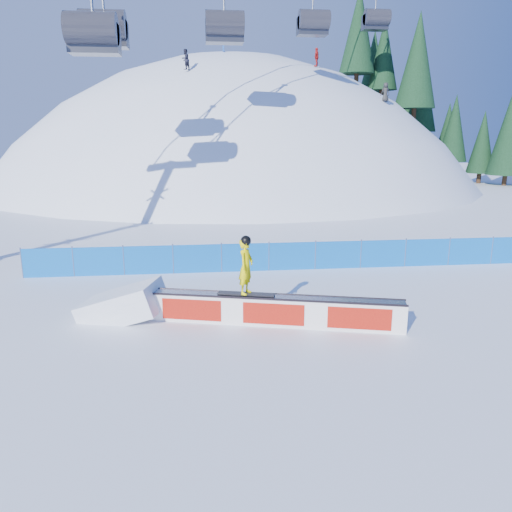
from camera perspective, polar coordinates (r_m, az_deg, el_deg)
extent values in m
plane|color=white|center=(17.16, 6.87, -5.55)|extent=(160.00, 160.00, 0.00)
sphere|color=white|center=(62.52, -2.47, -8.42)|extent=(64.00, 64.00, 64.00)
cylinder|color=#322014|center=(54.79, 12.02, 19.47)|extent=(0.50, 0.50, 1.40)
cone|color=black|center=(55.48, 12.29, 24.35)|extent=(3.65, 3.65, 8.30)
cylinder|color=#322014|center=(56.28, 15.10, 17.51)|extent=(0.50, 0.50, 1.40)
cone|color=black|center=(56.81, 15.42, 22.23)|extent=(3.60, 3.60, 8.19)
cylinder|color=#322014|center=(60.35, 14.92, 16.91)|extent=(0.50, 0.50, 1.40)
cone|color=black|center=(60.78, 15.20, 21.10)|extent=(3.40, 3.40, 7.73)
cylinder|color=#322014|center=(63.12, 14.17, 16.63)|extent=(0.50, 0.50, 1.40)
cone|color=black|center=(63.47, 14.40, 20.23)|extent=(2.98, 2.98, 6.78)
cylinder|color=#322014|center=(63.40, 17.51, 13.90)|extent=(0.50, 0.50, 1.40)
cone|color=black|center=(63.55, 17.76, 17.20)|extent=(2.70, 2.70, 6.13)
cylinder|color=#322014|center=(65.58, 16.38, 14.04)|extent=(0.50, 0.50, 1.40)
cone|color=black|center=(65.84, 16.70, 18.51)|extent=(4.00, 4.00, 9.09)
cylinder|color=#322014|center=(66.43, 18.12, 12.00)|extent=(0.50, 0.50, 1.40)
cone|color=black|center=(66.47, 18.38, 15.40)|extent=(2.95, 2.95, 6.70)
cylinder|color=#322014|center=(68.73, 19.97, 8.79)|extent=(0.50, 0.50, 1.40)
cone|color=black|center=(68.55, 20.32, 12.93)|extent=(3.85, 3.85, 8.75)
cylinder|color=#322014|center=(66.90, 23.31, 8.38)|extent=(0.50, 0.50, 1.40)
cone|color=black|center=(66.71, 23.76, 13.02)|extent=(4.26, 4.26, 9.67)
cylinder|color=#322014|center=(68.73, 24.00, 8.43)|extent=(0.50, 0.50, 1.40)
cone|color=black|center=(68.54, 24.45, 12.87)|extent=(4.17, 4.17, 9.49)
cube|color=#075BB9|center=(21.21, 4.16, -0.02)|extent=(22.00, 0.03, 1.20)
cylinder|color=#3F4B72|center=(22.05, -25.21, -0.66)|extent=(0.05, 0.05, 1.30)
cylinder|color=#3F4B72|center=(21.48, -20.16, -0.54)|extent=(0.05, 0.05, 1.30)
cylinder|color=#3F4B72|center=(21.09, -14.88, -0.40)|extent=(0.05, 0.05, 1.30)
cylinder|color=#3F4B72|center=(20.88, -9.45, -0.26)|extent=(0.05, 0.05, 1.30)
cylinder|color=#3F4B72|center=(20.87, -3.96, -0.11)|extent=(0.05, 0.05, 1.30)
cylinder|color=#3F4B72|center=(21.04, 1.49, 0.04)|extent=(0.05, 0.05, 1.30)
cylinder|color=#3F4B72|center=(21.40, 6.80, 0.18)|extent=(0.05, 0.05, 1.30)
cylinder|color=#3F4B72|center=(21.94, 11.89, 0.32)|extent=(0.05, 0.05, 1.30)
cylinder|color=#3F4B72|center=(22.64, 16.70, 0.44)|extent=(0.05, 0.05, 1.30)
cylinder|color=#3F4B72|center=(23.50, 21.20, 0.56)|extent=(0.05, 0.05, 1.30)
cylinder|color=#3F4B72|center=(24.48, 25.36, 0.66)|extent=(0.05, 0.05, 1.30)
cylinder|color=#2C2B33|center=(27.18, -18.31, 23.47)|extent=(2.40, 1.50, 1.50)
cylinder|color=#2C2B33|center=(34.37, -3.59, 25.03)|extent=(2.40, 1.50, 1.50)
cylinder|color=#2C2B33|center=(43.77, 6.65, 25.25)|extent=(2.40, 1.50, 1.50)
cylinder|color=#2C2B33|center=(54.95, 13.67, 25.00)|extent=(2.40, 1.50, 1.50)
cube|color=white|center=(15.18, 2.11, -6.33)|extent=(7.60, 2.47, 0.87)
cube|color=#9497A2|center=(15.03, 2.12, -4.70)|extent=(7.54, 2.47, 0.04)
cube|color=black|center=(14.79, 2.01, -4.98)|extent=(7.49, 2.03, 0.06)
cube|color=black|center=(15.27, 2.23, -4.36)|extent=(7.49, 2.03, 0.06)
cube|color=red|center=(14.95, 2.00, -6.66)|extent=(7.11, 1.92, 0.65)
cube|color=red|center=(15.42, 2.22, -6.01)|extent=(7.11, 1.92, 0.65)
cube|color=black|center=(15.13, -1.14, -4.35)|extent=(1.76, 0.75, 0.03)
imported|color=#FCED05|center=(14.89, -1.16, -1.21)|extent=(0.65, 0.73, 1.68)
sphere|color=black|center=(14.70, -1.17, 1.75)|extent=(0.31, 0.31, 0.31)
imported|color=black|center=(45.14, -8.08, 21.36)|extent=(0.99, 1.02, 1.65)
imported|color=red|center=(50.14, 6.94, 21.63)|extent=(0.85, 1.03, 1.65)
imported|color=#1C4FAA|center=(52.06, -3.68, 23.19)|extent=(0.79, 1.16, 1.65)
imported|color=#242424|center=(48.23, 14.58, 17.67)|extent=(0.86, 0.61, 1.65)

